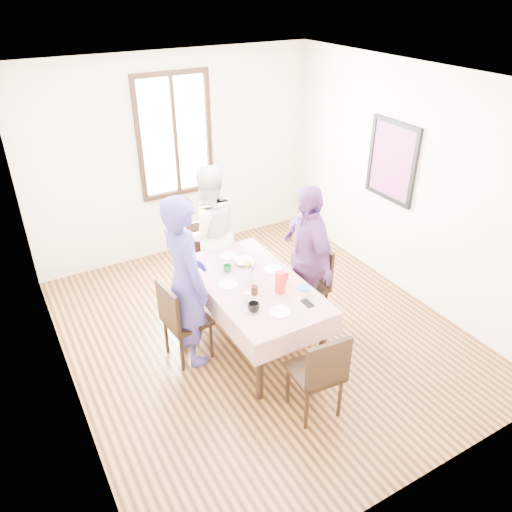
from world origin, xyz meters
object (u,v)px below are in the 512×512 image
Objects in this scene: person_left at (186,282)px; chair_left at (187,320)px; chair_near at (315,371)px; chair_right at (305,287)px; person_far at (208,234)px; chair_far at (209,261)px; dining_table at (254,314)px; person_right at (305,258)px.

chair_left is at bearing 87.12° from person_left.
chair_left is 1.00× the size of chair_near.
person_left is (-1.36, 0.10, 0.45)m from chair_right.
chair_left is at bearing 54.96° from person_far.
chair_far is 0.54× the size of person_far.
chair_left is 1.22m from person_far.
chair_right is 1.25m from chair_far.
person_left is at bearing 167.39° from dining_table.
chair_left is (-0.69, 0.15, 0.08)m from dining_table.
person_right reaches higher than chair_left.
chair_far is (-0.69, 1.05, 0.00)m from chair_right.
person_far reaches higher than chair_left.
chair_near is at bearing -90.00° from dining_table.
person_right is (0.67, 0.05, 0.46)m from dining_table.
chair_right is at bearing 96.98° from person_right.
chair_right is 0.50× the size of person_left.
person_left reaches higher than person_far.
person_left is 1.08× the size of person_far.
person_right is (0.67, -1.05, 0.38)m from chair_far.
dining_table is 1.76× the size of chair_far.
chair_right is at bearing -97.09° from person_left.
person_far is at bearing 90.00° from dining_table.
chair_right is 0.55× the size of person_right.
chair_left is at bearing -87.23° from person_right.
chair_far and chair_near have the same top height.
chair_left is 1.17m from chair_far.
chair_near is (0.69, -1.25, 0.00)m from chair_left.
dining_table is at bearing -105.49° from person_left.
chair_near is 0.55× the size of person_right.
person_far is (0.69, 0.93, 0.38)m from chair_left.
chair_far is at bearing -38.10° from person_left.
chair_near is at bearing 99.17° from chair_far.
chair_near is (0.00, -1.10, 0.08)m from dining_table.
chair_far is (0.00, 1.10, 0.08)m from dining_table.
person_far reaches higher than dining_table.
chair_left is 0.54× the size of person_far.
dining_table is at bearing 99.17° from chair_far.
chair_left and chair_near have the same top height.
chair_left is 1.38m from chair_right.
chair_near is 1.38m from person_right.
chair_near reaches higher than dining_table.
person_right reaches higher than dining_table.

